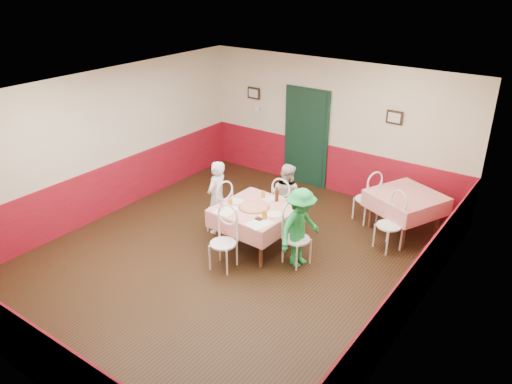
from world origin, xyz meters
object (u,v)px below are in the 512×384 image
Objects in this scene: chair_right at (297,239)px; diner_far at (286,196)px; glass_b at (265,215)px; chair_near at (223,244)px; chair_far at (285,206)px; chair_second_a at (366,199)px; chair_left at (219,210)px; chair_second_b at (389,226)px; main_table at (256,227)px; beer_bottle at (277,195)px; glass_a at (230,203)px; glass_c at (263,195)px; second_table at (404,213)px; diner_right at (300,228)px; diner_left at (217,197)px; wallet at (259,219)px; pizza at (254,207)px.

chair_right is 1.25m from diner_far.
chair_near is at bearing -123.36° from glass_b.
diner_far is at bearing -98.16° from chair_far.
chair_right is at bearing 16.29° from chair_second_a.
chair_left is 1.00× the size of chair_second_b.
main_table is at bearing 100.41° from chair_right.
beer_bottle is (0.15, 0.41, 0.50)m from main_table.
chair_left is at bearing 151.37° from glass_a.
chair_far is 6.95× the size of glass_c.
second_table is 2.17m from diner_far.
diner_far is 1.27m from diner_right.
chair_second_b is at bearing 39.42° from chair_near.
glass_b is 1.29m from diner_left.
diner_left reaches higher than wallet.
chair_right reaches higher than glass_c.
glass_a reaches higher than pizza.
glass_b is (1.20, -0.29, 0.38)m from chair_left.
chair_far is at bearing 71.81° from glass_c.
chair_second_a is at bearing 59.46° from chair_near.
chair_right is 3.85× the size of beer_bottle.
main_table is 0.40m from pizza.
chair_second_a is at bearing 147.82° from chair_left.
second_table is 2.86m from wallet.
glass_c is at bearing 102.36° from pizza.
chair_far is 0.62m from beer_bottle.
chair_second_b reaches higher than second_table.
chair_second_b is at bearing -25.44° from chair_right.
glass_a is at bearing 105.78° from diner_right.
chair_right and chair_second_b have the same top height.
glass_b is at bearing -72.86° from beer_bottle.
second_table is 1.24× the size of chair_far.
chair_second_a reaches higher than glass_a.
diner_left reaches higher than pizza.
chair_second_b is 0.67× the size of diner_right.
chair_second_b reaches higher than wallet.
pizza is (-1.16, -2.03, 0.33)m from chair_second_a.
chair_near is at bearing -61.52° from glass_a.
diner_right is at bearing 17.67° from chair_second_a.
chair_far reaches higher than second_table.
chair_far and chair_second_b have the same top height.
glass_a is 0.59m from diner_left.
main_table is at bearing 79.64° from diner_left.
diner_far is at bearing 73.21° from glass_c.
diner_right reaches higher than chair_left.
main_table and second_table have the same top height.
chair_second_a is 2.08m from diner_right.
glass_b is at bearing 119.25° from diner_right.
chair_left is at bearing -159.61° from beer_bottle.
main_table is 2.48× the size of pizza.
glass_b is (-1.54, -1.51, 0.38)m from chair_second_b.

